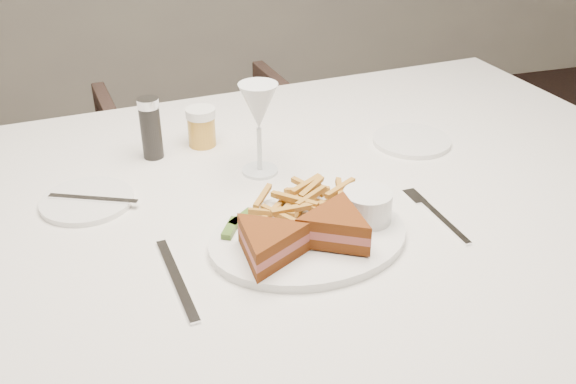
{
  "coord_description": "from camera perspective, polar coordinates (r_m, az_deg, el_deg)",
  "views": [
    {
      "loc": [
        -0.54,
        -0.68,
        1.33
      ],
      "look_at": [
        -0.28,
        0.19,
        0.8
      ],
      "focal_mm": 40.0,
      "sensor_mm": 36.0,
      "label": 1
    }
  ],
  "objects": [
    {
      "name": "table",
      "position": [
        1.35,
        -0.63,
        -14.78
      ],
      "size": [
        1.71,
        1.22,
        0.75
      ],
      "primitive_type": "cube",
      "rotation": [
        0.0,
        0.0,
        0.09
      ],
      "color": "silver",
      "rests_on": "ground"
    },
    {
      "name": "chair_far",
      "position": [
        2.17,
        -6.97,
        2.15
      ],
      "size": [
        0.68,
        0.65,
        0.64
      ],
      "primitive_type": "imported",
      "rotation": [
        0.0,
        0.0,
        3.25
      ],
      "color": "#47332C",
      "rests_on": "ground"
    },
    {
      "name": "table_setting",
      "position": [
        1.07,
        -0.2,
        -0.24
      ],
      "size": [
        0.81,
        0.61,
        0.18
      ],
      "color": "white",
      "rests_on": "table"
    }
  ]
}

